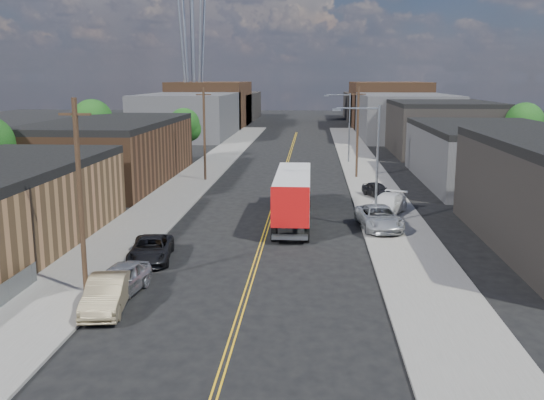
# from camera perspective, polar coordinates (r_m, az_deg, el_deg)

# --- Properties ---
(ground) EXTENTS (260.00, 260.00, 0.00)m
(ground) POSITION_cam_1_polar(r_m,az_deg,el_deg) (79.66, 1.44, 3.54)
(ground) COLOR black
(ground) RESTS_ON ground
(centerline) EXTENTS (0.32, 120.00, 0.01)m
(centerline) POSITION_cam_1_polar(r_m,az_deg,el_deg) (64.85, 0.87, 1.73)
(centerline) COLOR gold
(centerline) RESTS_ON ground
(sidewalk_left) EXTENTS (5.00, 140.00, 0.15)m
(sidewalk_left) POSITION_cam_1_polar(r_m,az_deg,el_deg) (66.01, -7.40, 1.87)
(sidewalk_left) COLOR slate
(sidewalk_left) RESTS_ON ground
(sidewalk_right) EXTENTS (5.00, 140.00, 0.15)m
(sidewalk_right) POSITION_cam_1_polar(r_m,az_deg,el_deg) (65.05, 9.26, 1.67)
(sidewalk_right) COLOR slate
(sidewalk_right) RESTS_ON ground
(warehouse_brown) EXTENTS (12.00, 26.00, 6.60)m
(warehouse_brown) POSITION_cam_1_polar(r_m,az_deg,el_deg) (66.79, -14.83, 4.49)
(warehouse_brown) COLOR #462D1C
(warehouse_brown) RESTS_ON ground
(industrial_right_b) EXTENTS (14.00, 24.00, 6.10)m
(industrial_right_b) POSITION_cam_1_polar(r_m,az_deg,el_deg) (67.93, 19.84, 4.09)
(industrial_right_b) COLOR #363639
(industrial_right_b) RESTS_ON ground
(industrial_right_c) EXTENTS (14.00, 22.00, 7.60)m
(industrial_right_c) POSITION_cam_1_polar(r_m,az_deg,el_deg) (93.01, 15.54, 6.62)
(industrial_right_c) COLOR black
(industrial_right_c) RESTS_ON ground
(skyline_left_a) EXTENTS (16.00, 30.00, 8.00)m
(skyline_left_a) POSITION_cam_1_polar(r_m,az_deg,el_deg) (116.41, -7.78, 7.92)
(skyline_left_a) COLOR #363639
(skyline_left_a) RESTS_ON ground
(skyline_right_a) EXTENTS (16.00, 30.00, 8.00)m
(skyline_right_a) POSITION_cam_1_polar(r_m,az_deg,el_deg) (115.26, 12.29, 7.73)
(skyline_right_a) COLOR #363639
(skyline_right_a) RESTS_ON ground
(skyline_left_b) EXTENTS (16.00, 26.00, 10.00)m
(skyline_left_b) POSITION_cam_1_polar(r_m,az_deg,el_deg) (140.91, -5.74, 8.96)
(skyline_left_b) COLOR #462D1C
(skyline_left_b) RESTS_ON ground
(skyline_right_b) EXTENTS (16.00, 26.00, 10.00)m
(skyline_right_b) POSITION_cam_1_polar(r_m,az_deg,el_deg) (139.96, 10.83, 8.80)
(skyline_right_b) COLOR #462D1C
(skyline_right_b) RESTS_ON ground
(skyline_left_c) EXTENTS (16.00, 40.00, 7.00)m
(skyline_left_c) POSITION_cam_1_polar(r_m,az_deg,el_deg) (160.71, -4.54, 8.75)
(skyline_left_c) COLOR black
(skyline_left_c) RESTS_ON ground
(skyline_right_c) EXTENTS (16.00, 40.00, 7.00)m
(skyline_right_c) POSITION_cam_1_polar(r_m,az_deg,el_deg) (159.88, 9.96, 8.60)
(skyline_right_c) COLOR black
(skyline_right_c) RESTS_ON ground
(streetlight_near) EXTENTS (3.39, 0.25, 9.00)m
(streetlight_near) POSITION_cam_1_polar(r_m,az_deg,el_deg) (44.40, 9.38, 4.03)
(streetlight_near) COLOR gray
(streetlight_near) RESTS_ON ground
(streetlight_far) EXTENTS (3.39, 0.25, 9.00)m
(streetlight_far) POSITION_cam_1_polar(r_m,az_deg,el_deg) (79.15, 7.00, 7.29)
(streetlight_far) COLOR gray
(streetlight_far) RESTS_ON ground
(utility_pole_left_near) EXTENTS (1.60, 0.26, 10.00)m
(utility_pole_left_near) POSITION_cam_1_polar(r_m,az_deg,el_deg) (31.59, -17.61, 0.32)
(utility_pole_left_near) COLOR black
(utility_pole_left_near) RESTS_ON ground
(utility_pole_left_far) EXTENTS (1.60, 0.26, 10.00)m
(utility_pole_left_far) POSITION_cam_1_polar(r_m,az_deg,el_deg) (65.13, -6.38, 6.26)
(utility_pole_left_far) COLOR black
(utility_pole_left_far) RESTS_ON ground
(utility_pole_right) EXTENTS (1.60, 0.26, 10.00)m
(utility_pole_right) POSITION_cam_1_polar(r_m,az_deg,el_deg) (67.26, 8.06, 6.38)
(utility_pole_right) COLOR black
(utility_pole_right) RESTS_ON ground
(tree_left_mid) EXTENTS (5.10, 5.04, 8.37)m
(tree_left_mid) POSITION_cam_1_polar(r_m,az_deg,el_deg) (78.90, -16.49, 7.01)
(tree_left_mid) COLOR black
(tree_left_mid) RESTS_ON ground
(tree_left_far) EXTENTS (4.35, 4.20, 6.97)m
(tree_left_far) POSITION_cam_1_polar(r_m,az_deg,el_deg) (82.90, -8.23, 6.91)
(tree_left_far) COLOR black
(tree_left_far) RESTS_ON ground
(tree_right_far) EXTENTS (4.85, 4.76, 7.91)m
(tree_right_far) POSITION_cam_1_polar(r_m,az_deg,el_deg) (83.44, 22.70, 6.60)
(tree_right_far) COLOR black
(tree_right_far) RESTS_ON ground
(semi_truck) EXTENTS (2.59, 14.98, 3.92)m
(semi_truck) POSITION_cam_1_polar(r_m,az_deg,el_deg) (47.13, 2.05, 0.79)
(semi_truck) COLOR silver
(semi_truck) RESTS_ON ground
(car_left_a) EXTENTS (2.52, 4.96, 1.62)m
(car_left_a) POSITION_cam_1_polar(r_m,az_deg,el_deg) (32.07, -14.12, -7.33)
(car_left_a) COLOR #A5A7AB
(car_left_a) RESTS_ON ground
(car_left_b) EXTENTS (2.38, 5.15, 1.63)m
(car_left_b) POSITION_cam_1_polar(r_m,az_deg,el_deg) (30.28, -15.29, -8.50)
(car_left_b) COLOR #867758
(car_left_b) RESTS_ON ground
(car_left_c) EXTENTS (3.09, 5.50, 1.45)m
(car_left_c) POSITION_cam_1_polar(r_m,az_deg,el_deg) (37.58, -11.32, -4.56)
(car_left_c) COLOR black
(car_left_c) RESTS_ON ground
(car_right_lot_a) EXTENTS (3.44, 6.21, 1.64)m
(car_right_lot_a) POSITION_cam_1_polar(r_m,az_deg,el_deg) (44.65, 10.04, -1.64)
(car_right_lot_a) COLOR silver
(car_right_lot_a) RESTS_ON sidewalk_right
(car_right_lot_b) EXTENTS (4.31, 5.95, 1.60)m
(car_right_lot_b) POSITION_cam_1_polar(r_m,az_deg,el_deg) (49.51, 10.75, -0.40)
(car_right_lot_b) COLOR white
(car_right_lot_b) RESTS_ON sidewalk_right
(car_right_lot_c) EXTENTS (2.87, 4.22, 1.33)m
(car_right_lot_c) POSITION_cam_1_polar(r_m,az_deg,el_deg) (56.62, 9.85, 0.97)
(car_right_lot_c) COLOR black
(car_right_lot_c) RESTS_ON sidewalk_right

